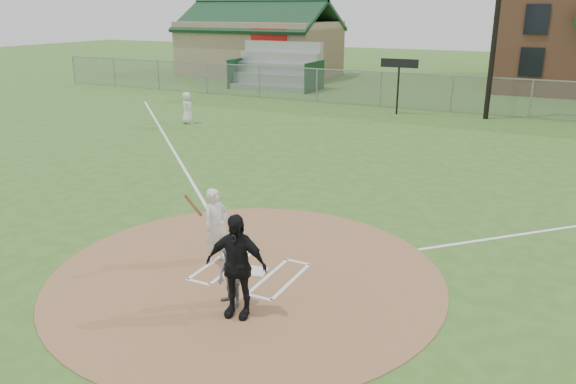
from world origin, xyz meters
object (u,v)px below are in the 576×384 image
at_px(ondeck_player, 187,108).
at_px(batter_at_plate, 216,226).
at_px(catcher, 231,278).
at_px(umpire, 236,265).
at_px(home_plate, 256,271).

height_order(ondeck_player, batter_at_plate, batter_at_plate).
xyz_separation_m(catcher, umpire, (0.27, -0.21, 0.40)).
bearing_deg(batter_at_plate, umpire, -47.58).
relative_size(ondeck_player, batter_at_plate, 0.87).
bearing_deg(umpire, ondeck_player, 119.12).
bearing_deg(ondeck_player, catcher, 160.29).
bearing_deg(ondeck_player, batter_at_plate, 160.01).
height_order(catcher, batter_at_plate, batter_at_plate).
distance_m(home_plate, ondeck_player, 17.11).
distance_m(catcher, ondeck_player, 18.41).
height_order(home_plate, umpire, umpire).
bearing_deg(catcher, umpire, -19.71).
bearing_deg(home_plate, catcher, -78.73).
height_order(home_plate, batter_at_plate, batter_at_plate).
xyz_separation_m(umpire, batter_at_plate, (-1.61, 1.76, -0.13)).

